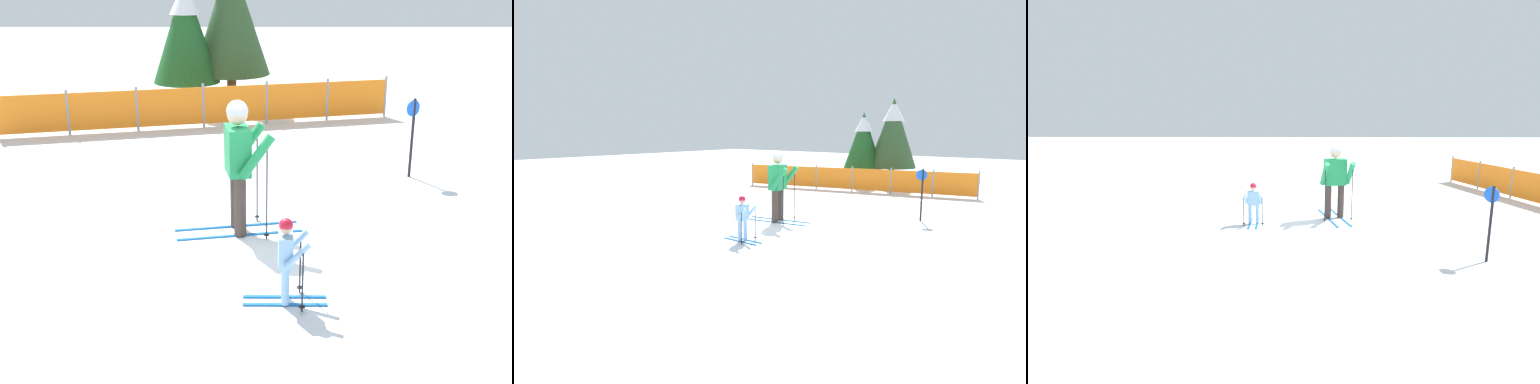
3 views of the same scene
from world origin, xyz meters
The scene contains 7 objects.
ground_plane centered at (0.00, 0.00, 0.00)m, with size 60.00×60.00×0.00m, color white.
skier_adult centered at (-0.07, 0.28, 1.09)m, with size 1.77×0.85×1.84m.
skier_child centered at (0.48, -1.68, 0.57)m, with size 0.92×0.50×0.98m.
safety_fence centered at (-1.03, 6.25, 0.49)m, with size 8.60×2.12×0.98m.
conifer_far centered at (-1.59, 8.29, 1.93)m, with size 1.68×1.68×3.13m.
conifer_near centered at (-0.48, 8.80, 2.29)m, with size 2.00×2.00×3.71m.
trail_marker centered at (2.80, 2.67, 0.85)m, with size 0.25×0.16×1.37m.
Camera 2 is at (6.13, -7.80, 2.34)m, focal length 28.00 mm.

